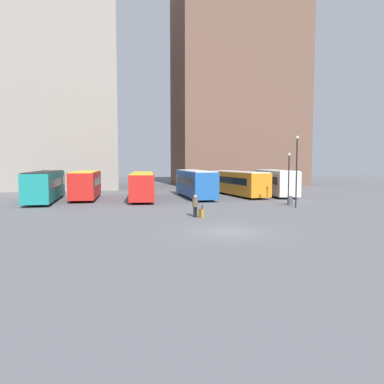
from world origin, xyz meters
name	(u,v)px	position (x,y,z in m)	size (l,w,h in m)	color
ground_plane	(229,232)	(0.00, 0.00, 0.00)	(160.00, 160.00, 0.00)	slate
building_block_left	(26,91)	(-18.80, 42.66, 15.10)	(27.29, 17.35, 30.20)	gray
building_block_right	(238,84)	(16.10, 42.66, 17.72)	(21.90, 13.04, 35.43)	brown
bus_0	(45,185)	(-13.18, 20.83, 1.70)	(2.75, 12.09, 3.12)	#19847F
bus_1	(86,184)	(-9.14, 22.13, 1.67)	(3.21, 9.53, 3.08)	red
bus_2	(143,185)	(-3.05, 20.47, 1.61)	(3.82, 11.89, 2.94)	red
bus_3	(195,183)	(3.05, 21.13, 1.71)	(2.74, 11.45, 3.13)	#1E56A3
bus_4	(237,182)	(8.71, 22.35, 1.62)	(3.67, 11.99, 2.97)	orange
bus_5	(276,182)	(13.19, 21.10, 1.69)	(3.60, 9.90, 3.12)	silver
traveler	(195,204)	(-0.57, 6.12, 1.00)	(0.52, 0.52, 1.68)	black
suitcase	(201,213)	(-0.22, 5.74, 0.34)	(0.27, 0.47, 0.95)	#B27A1E
lamp_post_0	(297,166)	(9.64, 9.65, 3.73)	(0.28, 0.28, 6.43)	black
lamp_post_1	(289,174)	(10.29, 12.33, 2.97)	(0.28, 0.28, 4.97)	black
trash_bin	(290,201)	(10.14, 11.68, 0.42)	(0.52, 0.52, 0.85)	#47474C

